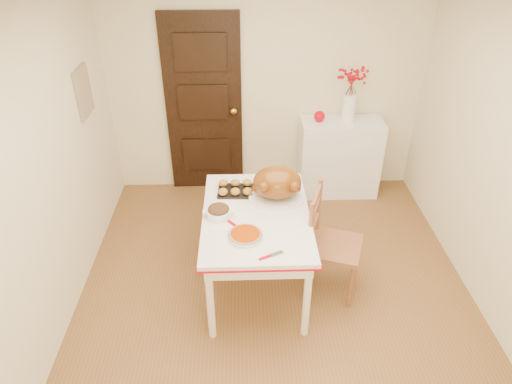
{
  "coord_description": "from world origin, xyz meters",
  "views": [
    {
      "loc": [
        -0.28,
        -2.91,
        2.99
      ],
      "look_at": [
        -0.17,
        0.26,
        0.97
      ],
      "focal_mm": 32.21,
      "sensor_mm": 36.0,
      "label": 1
    }
  ],
  "objects_px": {
    "sideboard": "(339,158)",
    "turkey_platter": "(277,184)",
    "kitchen_table": "(256,250)",
    "chair_oak": "(335,244)",
    "pumpkin_pie": "(245,235)"
  },
  "relations": [
    {
      "from": "sideboard",
      "to": "chair_oak",
      "type": "distance_m",
      "value": 1.68
    },
    {
      "from": "kitchen_table",
      "to": "chair_oak",
      "type": "height_order",
      "value": "chair_oak"
    },
    {
      "from": "kitchen_table",
      "to": "turkey_platter",
      "type": "bearing_deg",
      "value": 48.44
    },
    {
      "from": "sideboard",
      "to": "turkey_platter",
      "type": "xyz_separation_m",
      "value": [
        -0.83,
        -1.37,
        0.49
      ]
    },
    {
      "from": "turkey_platter",
      "to": "pumpkin_pie",
      "type": "xyz_separation_m",
      "value": [
        -0.28,
        -0.53,
        -0.12
      ]
    },
    {
      "from": "kitchen_table",
      "to": "pumpkin_pie",
      "type": "bearing_deg",
      "value": -106.5
    },
    {
      "from": "kitchen_table",
      "to": "chair_oak",
      "type": "relative_size",
      "value": 1.32
    },
    {
      "from": "sideboard",
      "to": "turkey_platter",
      "type": "distance_m",
      "value": 1.67
    },
    {
      "from": "chair_oak",
      "to": "turkey_platter",
      "type": "bearing_deg",
      "value": 79.43
    },
    {
      "from": "sideboard",
      "to": "kitchen_table",
      "type": "height_order",
      "value": "sideboard"
    },
    {
      "from": "sideboard",
      "to": "chair_oak",
      "type": "bearing_deg",
      "value": -101.94
    },
    {
      "from": "sideboard",
      "to": "turkey_platter",
      "type": "relative_size",
      "value": 1.89
    },
    {
      "from": "turkey_platter",
      "to": "sideboard",
      "type": "bearing_deg",
      "value": 68.66
    },
    {
      "from": "pumpkin_pie",
      "to": "kitchen_table",
      "type": "bearing_deg",
      "value": 73.5
    },
    {
      "from": "sideboard",
      "to": "turkey_platter",
      "type": "height_order",
      "value": "turkey_platter"
    }
  ]
}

